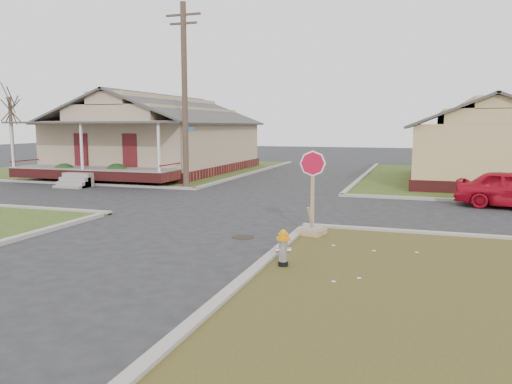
% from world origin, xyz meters
% --- Properties ---
extents(ground, '(120.00, 120.00, 0.00)m').
position_xyz_m(ground, '(0.00, 0.00, 0.00)').
color(ground, '#242426').
rests_on(ground, ground).
extents(verge_far_left, '(19.00, 19.00, 0.05)m').
position_xyz_m(verge_far_left, '(-13.00, 18.00, 0.03)').
color(verge_far_left, '#324619').
rests_on(verge_far_left, ground).
extents(curbs, '(80.00, 40.00, 0.12)m').
position_xyz_m(curbs, '(0.00, 5.00, 0.00)').
color(curbs, '#A09990').
rests_on(curbs, ground).
extents(manhole, '(0.64, 0.64, 0.01)m').
position_xyz_m(manhole, '(2.20, -0.50, 0.01)').
color(manhole, black).
rests_on(manhole, ground).
extents(corner_house, '(10.10, 15.50, 5.30)m').
position_xyz_m(corner_house, '(-10.00, 16.68, 2.28)').
color(corner_house, maroon).
rests_on(corner_house, ground).
extents(side_house_yellow, '(7.60, 11.60, 4.70)m').
position_xyz_m(side_house_yellow, '(10.00, 16.50, 2.19)').
color(side_house_yellow, maroon).
rests_on(side_house_yellow, ground).
extents(utility_pole, '(1.80, 0.28, 9.00)m').
position_xyz_m(utility_pole, '(-4.20, 8.90, 4.66)').
color(utility_pole, '#443327').
rests_on(utility_pole, ground).
extents(tree_far_left, '(0.22, 0.22, 4.90)m').
position_xyz_m(tree_far_left, '(-18.00, 12.00, 2.50)').
color(tree_far_left, '#443327').
rests_on(tree_far_left, verge_far_left).
extents(fire_hydrant, '(0.31, 0.31, 0.82)m').
position_xyz_m(fire_hydrant, '(4.08, -3.11, 0.50)').
color(fire_hydrant, black).
rests_on(fire_hydrant, ground).
extents(stop_sign, '(0.68, 0.67, 2.40)m').
position_xyz_m(stop_sign, '(4.02, 0.25, 0.57)').
color(stop_sign, '#A18057').
rests_on(stop_sign, ground).
extents(hedge_left, '(1.38, 1.13, 1.05)m').
position_xyz_m(hedge_left, '(-11.69, 9.10, 0.58)').
color(hedge_left, '#1B3B15').
rests_on(hedge_left, verge_far_left).
extents(hedge_right, '(1.41, 1.15, 1.07)m').
position_xyz_m(hedge_right, '(-8.67, 9.59, 0.59)').
color(hedge_right, '#1B3B15').
rests_on(hedge_right, verge_far_left).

